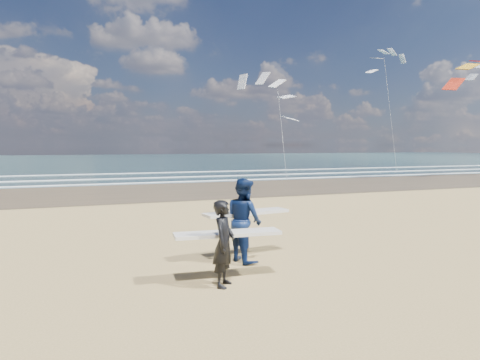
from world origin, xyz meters
name	(u,v)px	position (x,y,z in m)	size (l,w,h in m)	color
wet_sand_strip	(388,181)	(20.00, 18.00, 0.01)	(220.00, 12.00, 0.01)	#4A3F27
ocean	(200,159)	(20.00, 72.00, 0.01)	(220.00, 100.00, 0.02)	#193238
foam_breakers	(319,173)	(20.00, 28.10, 0.05)	(220.00, 11.70, 0.05)	white
surfer_near	(224,242)	(0.38, -0.74, 0.88)	(2.24, 1.09, 1.72)	black
surfer_far	(244,219)	(1.39, 0.78, 1.01)	(2.25, 1.31, 2.01)	#0C1C43
kite_1	(280,112)	(14.34, 25.36, 5.64)	(6.68, 4.83, 9.63)	slate
kite_5	(389,99)	(31.53, 32.02, 8.12)	(5.73, 4.73, 14.96)	slate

